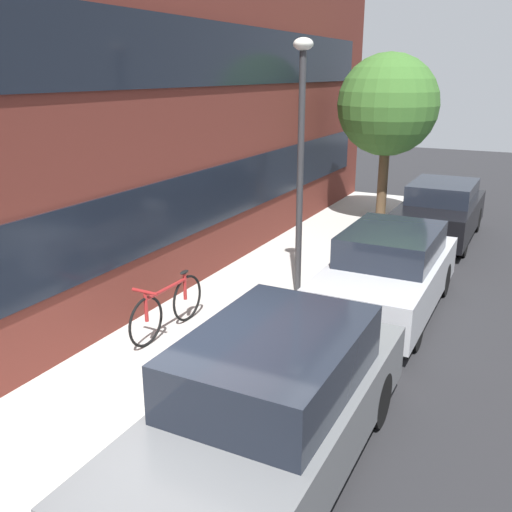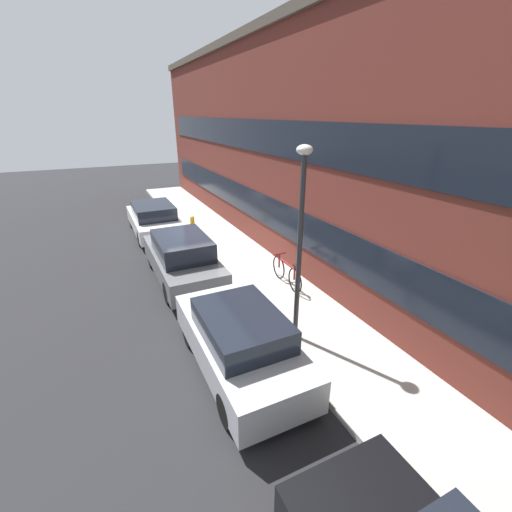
# 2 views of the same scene
# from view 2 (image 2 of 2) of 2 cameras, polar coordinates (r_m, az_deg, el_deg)

# --- Properties ---
(ground_plane) EXTENTS (56.00, 56.00, 0.00)m
(ground_plane) POSITION_cam_2_polar(r_m,az_deg,el_deg) (11.89, -7.34, -2.27)
(ground_plane) COLOR #232326
(sidewalk_strip) EXTENTS (28.00, 2.36, 0.14)m
(sidewalk_strip) POSITION_cam_2_polar(r_m,az_deg,el_deg) (12.23, -2.12, -0.98)
(sidewalk_strip) COLOR #B2AFA8
(sidewalk_strip) RESTS_ON ground_plane
(rowhouse_facade) EXTENTS (28.00, 1.02, 7.71)m
(rowhouse_facade) POSITION_cam_2_polar(r_m,az_deg,el_deg) (11.98, 5.07, 17.27)
(rowhouse_facade) COLOR maroon
(rowhouse_facade) RESTS_ON ground_plane
(parked_car_white) EXTENTS (4.39, 1.80, 1.36)m
(parked_car_white) POSITION_cam_2_polar(r_m,az_deg,el_deg) (15.80, -16.65, 5.95)
(parked_car_white) COLOR silver
(parked_car_white) RESTS_ON ground_plane
(parked_car_grey) EXTENTS (4.35, 1.71, 1.51)m
(parked_car_grey) POSITION_cam_2_polar(r_m,az_deg,el_deg) (11.08, -12.18, -0.34)
(parked_car_grey) COLOR slate
(parked_car_grey) RESTS_ON ground_plane
(parked_car_silver) EXTENTS (3.92, 1.66, 1.42)m
(parked_car_silver) POSITION_cam_2_polar(r_m,az_deg,el_deg) (7.18, -2.78, -13.94)
(parked_car_silver) COLOR #B2B5BA
(parked_car_silver) RESTS_ON ground_plane
(fire_hydrant) EXTENTS (0.46, 0.26, 0.65)m
(fire_hydrant) POSITION_cam_2_polar(r_m,az_deg,el_deg) (15.50, -10.53, 5.41)
(fire_hydrant) COLOR gold
(fire_hydrant) RESTS_ON sidewalk_strip
(bicycle) EXTENTS (1.77, 0.44, 0.85)m
(bicycle) POSITION_cam_2_polar(r_m,az_deg,el_deg) (10.34, 5.10, -2.68)
(bicycle) COLOR black
(bicycle) RESTS_ON sidewalk_strip
(lamp_post) EXTENTS (0.32, 0.32, 4.31)m
(lamp_post) POSITION_cam_2_polar(r_m,az_deg,el_deg) (7.08, 7.45, 4.76)
(lamp_post) COLOR #2D2D30
(lamp_post) RESTS_ON sidewalk_strip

